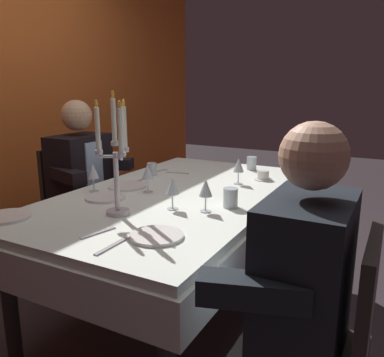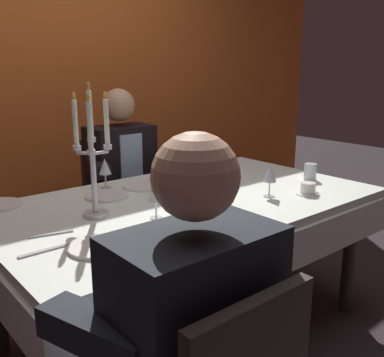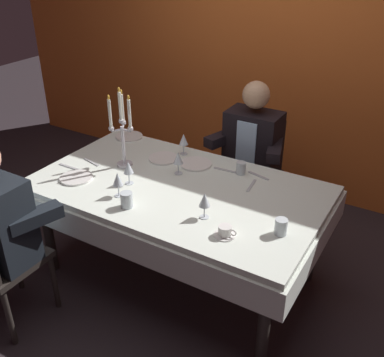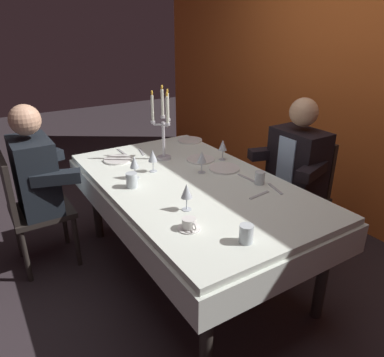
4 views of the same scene
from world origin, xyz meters
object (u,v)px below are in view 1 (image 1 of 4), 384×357
Objects in this scene: dinner_plate_3 at (156,236)px; coffee_cup_0 at (263,176)px; wine_glass_4 at (206,189)px; dining_table at (178,212)px; wine_glass_2 at (93,172)px; wine_glass_0 at (148,173)px; candelabra at (116,161)px; seated_diner_1 at (80,172)px; seated_diner_0 at (307,278)px; wine_glass_1 at (239,166)px; wine_glass_3 at (172,186)px; water_tumbler_2 at (230,198)px; water_tumbler_0 at (152,169)px; dinner_plate_0 at (127,186)px; dinner_plate_2 at (105,197)px; dinner_plate_1 at (7,217)px; water_tumbler_1 at (252,163)px.

coffee_cup_0 is at bearing -3.22° from dinner_plate_3.
dining_table is at bearing 50.67° from wine_glass_4.
wine_glass_2 is 1.00× the size of wine_glass_4.
dinner_plate_3 is 1.35× the size of wine_glass_0.
seated_diner_1 is at bearing 53.17° from candelabra.
seated_diner_0 is at bearing -120.61° from wine_glass_0.
candelabra is 1.00m from seated_diner_0.
wine_glass_1 is 0.64m from wine_glass_3.
seated_diner_1 reaches higher than water_tumbler_2.
wine_glass_3 is 1.00× the size of wine_glass_4.
dinner_plate_3 is 0.41m from wine_glass_4.
seated_diner_0 is (-0.57, -0.51, -0.05)m from water_tumbler_2.
candelabra is 5.88× the size of water_tumbler_2.
seated_diner_1 is (0.23, 0.74, -0.12)m from wine_glass_0.
coffee_cup_0 is at bearing -71.24° from water_tumbler_0.
seated_diner_1 is (0.39, 1.19, -0.12)m from wine_glass_4.
wine_glass_2 is (-0.22, 0.43, 0.24)m from dining_table.
coffee_cup_0 is at bearing -21.17° from candelabra.
seated_diner_0 is at bearing -115.42° from seated_diner_1.
dinner_plate_0 is 2.32× the size of water_tumbler_2.
dinner_plate_0 is at bearing 9.71° from dinner_plate_2.
candelabra reaches higher than coffee_cup_0.
wine_glass_4 reaches higher than dinner_plate_2.
wine_glass_1 and wine_glass_4 have the same top height.
water_tumbler_0 is at bearing -5.70° from dinner_plate_1.
coffee_cup_0 is (0.81, -0.20, -0.09)m from wine_glass_3.
seated_diner_0 is at bearing -118.16° from dinner_plate_0.
water_tumbler_0 reaches higher than dinner_plate_2.
water_tumbler_2 reaches higher than coffee_cup_0.
wine_glass_1 is (0.98, 0.03, 0.11)m from dinner_plate_3.
wine_glass_0 is at bearing 85.91° from water_tumbler_2.
wine_glass_1 is 1.00× the size of wine_glass_2.
wine_glass_2 is (-0.13, 0.28, 0.00)m from wine_glass_0.
water_tumbler_1 is 0.08× the size of seated_diner_1.
wine_glass_2 is (-0.56, 0.67, 0.00)m from wine_glass_1.
water_tumbler_1 is 0.72× the size of coffee_cup_0.
wine_glass_2 is at bearing 70.05° from seated_diner_0.
dinner_plate_1 is at bearing 175.70° from wine_glass_2.
wine_glass_2 reaches higher than coffee_cup_0.
water_tumbler_2 is at bearing -50.30° from candelabra.
water_tumbler_2 is (0.18, -0.66, 0.04)m from dinner_plate_2.
wine_glass_0 reaches higher than coffee_cup_0.
dinner_plate_2 is 1.33× the size of wine_glass_1.
dinner_plate_1 is at bearing 123.86° from wine_glass_4.
water_tumbler_0 is at bearing 51.92° from dining_table.
wine_glass_2 reaches higher than dinner_plate_1.
water_tumbler_0 is (0.53, 0.67, -0.07)m from wine_glass_4.
dining_table is 0.61m from candelabra.
dinner_plate_3 is at bearing -143.05° from wine_glass_0.
dinner_plate_1 is 1.52m from coffee_cup_0.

